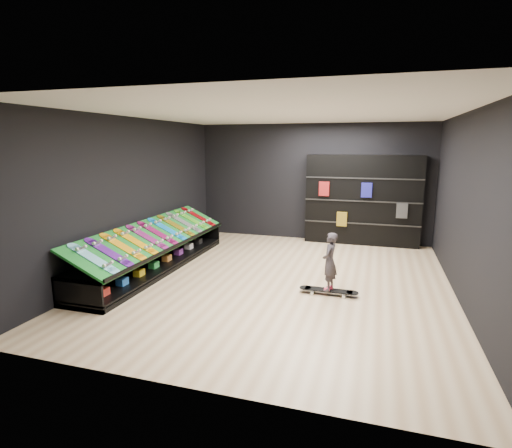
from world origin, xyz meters
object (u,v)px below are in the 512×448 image
(floor_skateboard, at_px, (328,292))
(display_rack, at_px, (156,256))
(child, at_px, (329,273))
(back_shelving, at_px, (362,200))

(floor_skateboard, bearing_deg, display_rack, 173.47)
(floor_skateboard, distance_m, child, 0.34)
(floor_skateboard, relative_size, child, 1.67)
(back_shelving, height_order, child, back_shelving)
(display_rack, height_order, child, child)
(floor_skateboard, bearing_deg, child, 0.00)
(back_shelving, xyz_separation_m, child, (-0.34, -3.76, -0.73))
(back_shelving, bearing_deg, floor_skateboard, -95.17)
(floor_skateboard, height_order, child, child)
(back_shelving, relative_size, floor_skateboard, 2.84)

